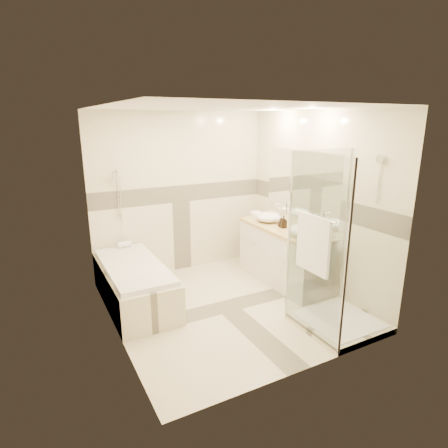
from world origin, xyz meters
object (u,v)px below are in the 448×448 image
vanity (283,255)px  vessel_sink_far (304,230)px  vessel_sink_near (269,217)px  amenity_bottle_a (284,222)px  bathtub (134,282)px  amenity_bottle_b (281,222)px  shower_enclosure (329,286)px

vanity → vessel_sink_far: (-0.02, -0.45, 0.50)m
vessel_sink_near → vessel_sink_far: bearing=-90.0°
vessel_sink_far → amenity_bottle_a: (0.00, 0.45, 0.01)m
bathtub → amenity_bottle_b: amenity_bottle_b is taller
shower_enclosure → amenity_bottle_a: shower_enclosure is taller
vanity → vessel_sink_near: 0.63m
vanity → amenity_bottle_a: 0.51m
vessel_sink_far → amenity_bottle_a: amenity_bottle_a is taller
bathtub → vessel_sink_far: 2.36m
vanity → bathtub: bearing=170.8°
amenity_bottle_a → amenity_bottle_b: 0.06m
shower_enclosure → amenity_bottle_b: 1.42m
amenity_bottle_a → amenity_bottle_b: size_ratio=1.29×
vanity → shower_enclosure: (-0.29, -1.27, 0.08)m
bathtub → vessel_sink_far: vessel_sink_far is taller
vanity → vessel_sink_far: vessel_sink_far is taller
amenity_bottle_a → shower_enclosure: bearing=-102.1°
vanity → shower_enclosure: bearing=-103.0°
bathtub → amenity_bottle_a: (2.13, -0.35, 0.63)m
bathtub → amenity_bottle_a: size_ratio=9.67×
bathtub → vanity: bearing=-9.2°
vanity → vessel_sink_far: bearing=-92.5°
vessel_sink_far → amenity_bottle_a: size_ratio=2.27×
bathtub → amenity_bottle_a: amenity_bottle_a is taller
amenity_bottle_a → vessel_sink_near: bearing=90.0°
amenity_bottle_a → amenity_bottle_b: (0.00, 0.06, -0.02)m
bathtub → vessel_sink_far: bearing=-20.6°
vanity → amenity_bottle_a: bearing=-178.3°
vessel_sink_far → bathtub: bearing=159.4°
amenity_bottle_b → amenity_bottle_a: bearing=-90.0°
vessel_sink_far → vessel_sink_near: bearing=90.0°
bathtub → shower_enclosure: bearing=-41.1°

